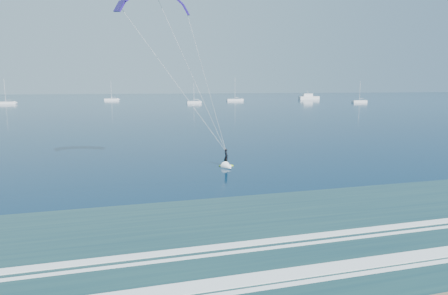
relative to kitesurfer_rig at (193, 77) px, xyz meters
name	(u,v)px	position (x,y,z in m)	size (l,w,h in m)	color
kitesurfer_rig	(193,77)	(0.00, 0.00, 0.00)	(13.68, 6.71, 18.60)	#ADF51C
motor_yacht	(308,97)	(117.61, 197.50, -8.20)	(13.69, 3.65, 5.83)	silver
sailboat_1	(6,103)	(-56.25, 177.48, -9.00)	(9.01, 2.40, 12.33)	silver
sailboat_2	(112,99)	(-6.35, 212.39, -9.01)	(8.45, 2.40, 11.43)	silver
sailboat_3	(194,102)	(33.53, 160.28, -9.02)	(7.15, 2.40, 10.14)	silver
sailboat_4	(235,100)	(63.66, 186.40, -9.00)	(9.88, 2.40, 13.32)	silver
sailboat_5	(359,101)	(119.92, 145.28, -9.01)	(8.17, 2.40, 11.15)	silver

